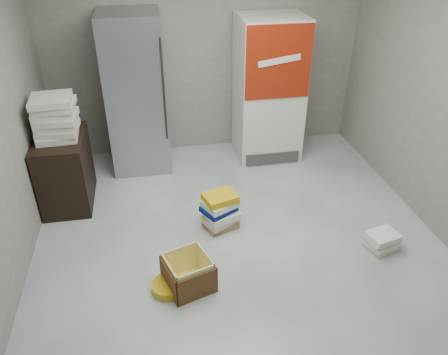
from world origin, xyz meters
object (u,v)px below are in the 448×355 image
steel_fridge (136,94)px  phonebook_stack_main (220,211)px  cardboard_box (188,275)px  coke_cooler (269,89)px  wood_shelf (66,170)px

steel_fridge → phonebook_stack_main: steel_fridge is taller
cardboard_box → phonebook_stack_main: bearing=43.7°
steel_fridge → cardboard_box: steel_fridge is taller
steel_fridge → coke_cooler: steel_fridge is taller
phonebook_stack_main → cardboard_box: phonebook_stack_main is taller
steel_fridge → cardboard_box: bearing=-81.6°
phonebook_stack_main → wood_shelf: bearing=131.2°
wood_shelf → cardboard_box: (1.17, -1.56, -0.27)m
steel_fridge → wood_shelf: size_ratio=2.37×
steel_fridge → phonebook_stack_main: size_ratio=4.46×
steel_fridge → wood_shelf: (-0.83, -0.73, -0.55)m
phonebook_stack_main → cardboard_box: size_ratio=0.89×
coke_cooler → cardboard_box: size_ratio=3.75×
wood_shelf → cardboard_box: size_ratio=1.67×
wood_shelf → phonebook_stack_main: bearing=-26.4°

